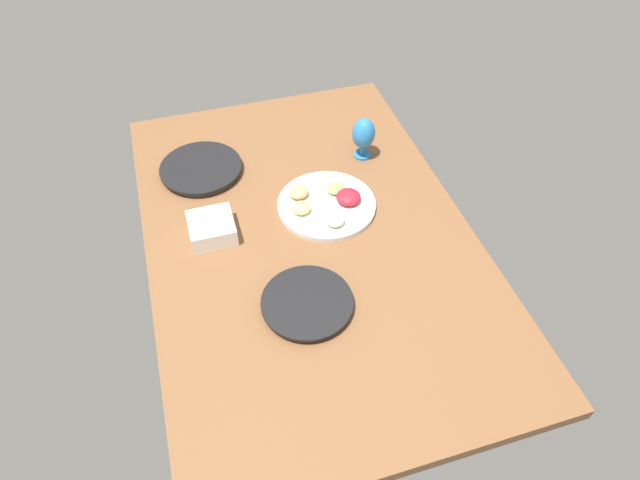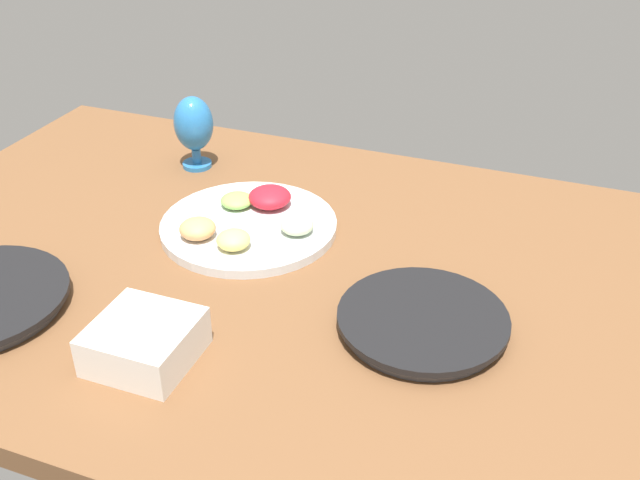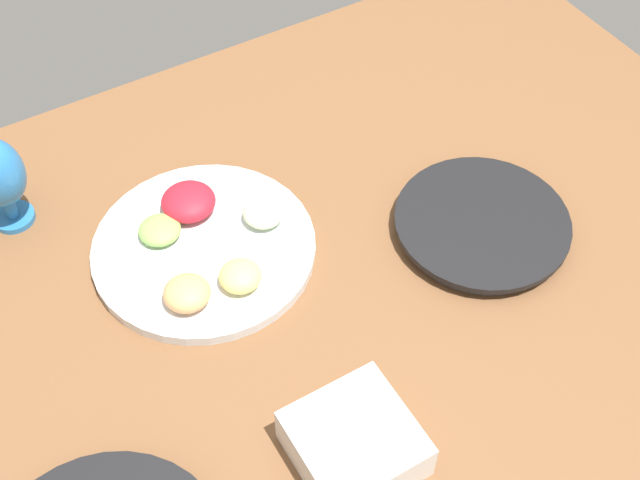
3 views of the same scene
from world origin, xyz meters
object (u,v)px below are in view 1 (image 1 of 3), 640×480
dinner_plate_right (307,303)px  hurricane_glass_blue (363,135)px  fruit_platter (326,204)px  dinner_plate_left (201,169)px  square_bowl_white (212,227)px

dinner_plate_right → hurricane_glass_blue: size_ratio=1.65×
dinner_plate_right → fruit_platter: (-38.40, 17.76, 0.20)cm
fruit_platter → hurricane_glass_blue: hurricane_glass_blue is taller
dinner_plate_left → dinner_plate_right: same height
dinner_plate_left → dinner_plate_right: (69.13, 20.35, -0.01)cm
hurricane_glass_blue → fruit_platter: bearing=-42.7°
dinner_plate_right → square_bowl_white: square_bowl_white is taller
dinner_plate_left → square_bowl_white: (32.61, -1.17, 2.12)cm
square_bowl_white → dinner_plate_right: bearing=30.5°
dinner_plate_left → hurricane_glass_blue: (7.93, 59.18, 8.29)cm
dinner_plate_left → hurricane_glass_blue: hurricane_glass_blue is taller
hurricane_glass_blue → square_bowl_white: 65.50cm
dinner_plate_left → fruit_platter: 48.96cm
fruit_platter → hurricane_glass_blue: bearing=137.3°
dinner_plate_right → hurricane_glass_blue: hurricane_glass_blue is taller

